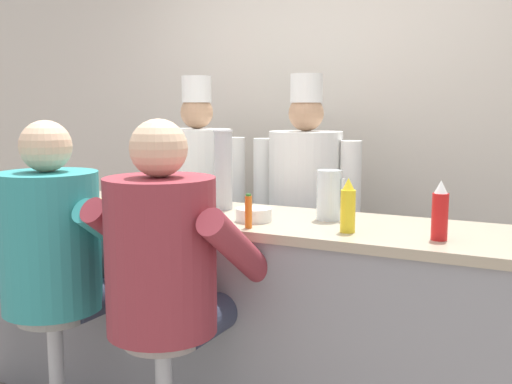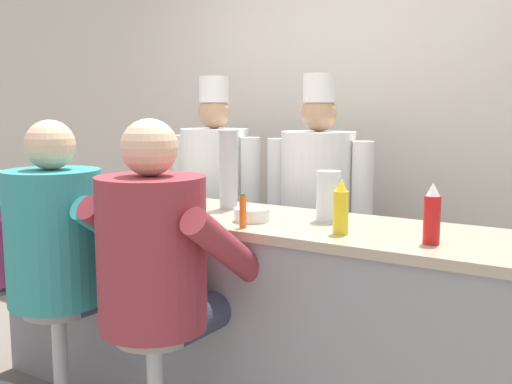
{
  "view_description": "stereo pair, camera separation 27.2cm",
  "coord_description": "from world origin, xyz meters",
  "px_view_note": "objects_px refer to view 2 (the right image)",
  "views": [
    {
      "loc": [
        1.37,
        -2.11,
        1.49
      ],
      "look_at": [
        0.14,
        0.29,
        1.11
      ],
      "focal_mm": 42.0,
      "sensor_mm": 36.0,
      "label": 1
    },
    {
      "loc": [
        1.6,
        -1.97,
        1.49
      ],
      "look_at": [
        0.14,
        0.29,
        1.11
      ],
      "focal_mm": 42.0,
      "sensor_mm": 36.0,
      "label": 2
    }
  ],
  "objects_px": {
    "diner_seated_teal": "(62,243)",
    "cook_in_whites_near": "(215,198)",
    "ketchup_bottle_red": "(432,216)",
    "cook_in_whites_far": "(318,208)",
    "cereal_bowl": "(252,215)",
    "mustard_bottle_yellow": "(341,208)",
    "water_pitcher_clear": "(329,196)",
    "coffee_mug_tan": "(170,208)",
    "coffee_mug_white": "(85,190)",
    "breakfast_plate": "(120,201)",
    "diner_seated_maroon": "(159,260)",
    "cup_stack_steel": "(228,170)",
    "hot_sauce_bottle_orange": "(243,211)"
  },
  "relations": [
    {
      "from": "hot_sauce_bottle_orange",
      "to": "cup_stack_steel",
      "type": "height_order",
      "value": "cup_stack_steel"
    },
    {
      "from": "coffee_mug_white",
      "to": "diner_seated_teal",
      "type": "height_order",
      "value": "diner_seated_teal"
    },
    {
      "from": "coffee_mug_white",
      "to": "mustard_bottle_yellow",
      "type": "bearing_deg",
      "value": -4.49
    },
    {
      "from": "cup_stack_steel",
      "to": "cook_in_whites_far",
      "type": "distance_m",
      "value": 0.7
    },
    {
      "from": "cereal_bowl",
      "to": "coffee_mug_tan",
      "type": "relative_size",
      "value": 1.16
    },
    {
      "from": "water_pitcher_clear",
      "to": "cook_in_whites_near",
      "type": "relative_size",
      "value": 0.13
    },
    {
      "from": "coffee_mug_white",
      "to": "diner_seated_maroon",
      "type": "bearing_deg",
      "value": -27.26
    },
    {
      "from": "water_pitcher_clear",
      "to": "diner_seated_maroon",
      "type": "relative_size",
      "value": 0.15
    },
    {
      "from": "cereal_bowl",
      "to": "cook_in_whites_near",
      "type": "height_order",
      "value": "cook_in_whites_near"
    },
    {
      "from": "mustard_bottle_yellow",
      "to": "breakfast_plate",
      "type": "relative_size",
      "value": 0.98
    },
    {
      "from": "cook_in_whites_far",
      "to": "ketchup_bottle_red",
      "type": "bearing_deg",
      "value": -43.27
    },
    {
      "from": "coffee_mug_tan",
      "to": "diner_seated_teal",
      "type": "relative_size",
      "value": 0.1
    },
    {
      "from": "diner_seated_maroon",
      "to": "cup_stack_steel",
      "type": "bearing_deg",
      "value": 100.38
    },
    {
      "from": "coffee_mug_tan",
      "to": "diner_seated_teal",
      "type": "bearing_deg",
      "value": -141.01
    },
    {
      "from": "ketchup_bottle_red",
      "to": "diner_seated_maroon",
      "type": "height_order",
      "value": "diner_seated_maroon"
    },
    {
      "from": "ketchup_bottle_red",
      "to": "cook_in_whites_near",
      "type": "xyz_separation_m",
      "value": [
        -1.62,
        0.83,
        -0.17
      ]
    },
    {
      "from": "breakfast_plate",
      "to": "diner_seated_teal",
      "type": "xyz_separation_m",
      "value": [
        0.11,
        -0.48,
        -0.12
      ]
    },
    {
      "from": "cup_stack_steel",
      "to": "diner_seated_teal",
      "type": "height_order",
      "value": "diner_seated_teal"
    },
    {
      "from": "mustard_bottle_yellow",
      "to": "cup_stack_steel",
      "type": "distance_m",
      "value": 0.78
    },
    {
      "from": "ketchup_bottle_red",
      "to": "mustard_bottle_yellow",
      "type": "height_order",
      "value": "ketchup_bottle_red"
    },
    {
      "from": "water_pitcher_clear",
      "to": "cereal_bowl",
      "type": "xyz_separation_m",
      "value": [
        -0.28,
        -0.19,
        -0.08
      ]
    },
    {
      "from": "water_pitcher_clear",
      "to": "ketchup_bottle_red",
      "type": "bearing_deg",
      "value": -21.45
    },
    {
      "from": "water_pitcher_clear",
      "to": "cereal_bowl",
      "type": "bearing_deg",
      "value": -146.46
    },
    {
      "from": "coffee_mug_white",
      "to": "hot_sauce_bottle_orange",
      "type": "bearing_deg",
      "value": -10.78
    },
    {
      "from": "water_pitcher_clear",
      "to": "cup_stack_steel",
      "type": "bearing_deg",
      "value": 177.27
    },
    {
      "from": "mustard_bottle_yellow",
      "to": "coffee_mug_tan",
      "type": "height_order",
      "value": "mustard_bottle_yellow"
    },
    {
      "from": "ketchup_bottle_red",
      "to": "breakfast_plate",
      "type": "bearing_deg",
      "value": 177.97
    },
    {
      "from": "breakfast_plate",
      "to": "diner_seated_teal",
      "type": "bearing_deg",
      "value": -76.7
    },
    {
      "from": "hot_sauce_bottle_orange",
      "to": "cook_in_whites_near",
      "type": "xyz_separation_m",
      "value": [
        -0.86,
        0.95,
        -0.14
      ]
    },
    {
      "from": "cook_in_whites_far",
      "to": "diner_seated_teal",
      "type": "bearing_deg",
      "value": -117.16
    },
    {
      "from": "mustard_bottle_yellow",
      "to": "cook_in_whites_far",
      "type": "bearing_deg",
      "value": 122.03
    },
    {
      "from": "hot_sauce_bottle_orange",
      "to": "cereal_bowl",
      "type": "relative_size",
      "value": 0.9
    },
    {
      "from": "water_pitcher_clear",
      "to": "diner_seated_maroon",
      "type": "distance_m",
      "value": 0.8
    },
    {
      "from": "diner_seated_teal",
      "to": "cook_in_whites_near",
      "type": "relative_size",
      "value": 0.86
    },
    {
      "from": "cook_in_whites_near",
      "to": "coffee_mug_tan",
      "type": "bearing_deg",
      "value": -64.48
    },
    {
      "from": "cook_in_whites_near",
      "to": "ketchup_bottle_red",
      "type": "bearing_deg",
      "value": -27.06
    },
    {
      "from": "cereal_bowl",
      "to": "cook_in_whites_near",
      "type": "bearing_deg",
      "value": 135.09
    },
    {
      "from": "cook_in_whites_far",
      "to": "cereal_bowl",
      "type": "bearing_deg",
      "value": -83.41
    },
    {
      "from": "cereal_bowl",
      "to": "hot_sauce_bottle_orange",
      "type": "bearing_deg",
      "value": -71.0
    },
    {
      "from": "ketchup_bottle_red",
      "to": "diner_seated_teal",
      "type": "distance_m",
      "value": 1.62
    },
    {
      "from": "diner_seated_maroon",
      "to": "cook_in_whites_near",
      "type": "relative_size",
      "value": 0.86
    },
    {
      "from": "coffee_mug_tan",
      "to": "cook_in_whites_far",
      "type": "height_order",
      "value": "cook_in_whites_far"
    },
    {
      "from": "breakfast_plate",
      "to": "cup_stack_steel",
      "type": "relative_size",
      "value": 0.58
    },
    {
      "from": "water_pitcher_clear",
      "to": "coffee_mug_tan",
      "type": "bearing_deg",
      "value": -154.0
    },
    {
      "from": "hot_sauce_bottle_orange",
      "to": "coffee_mug_tan",
      "type": "relative_size",
      "value": 1.05
    },
    {
      "from": "coffee_mug_white",
      "to": "diner_seated_maroon",
      "type": "xyz_separation_m",
      "value": [
        1.03,
        -0.53,
        -0.15
      ]
    },
    {
      "from": "hot_sauce_bottle_orange",
      "to": "diner_seated_teal",
      "type": "height_order",
      "value": "diner_seated_teal"
    },
    {
      "from": "cereal_bowl",
      "to": "coffee_mug_tan",
      "type": "height_order",
      "value": "coffee_mug_tan"
    },
    {
      "from": "ketchup_bottle_red",
      "to": "coffee_mug_white",
      "type": "height_order",
      "value": "ketchup_bottle_red"
    },
    {
      "from": "ketchup_bottle_red",
      "to": "cook_in_whites_near",
      "type": "height_order",
      "value": "cook_in_whites_near"
    }
  ]
}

